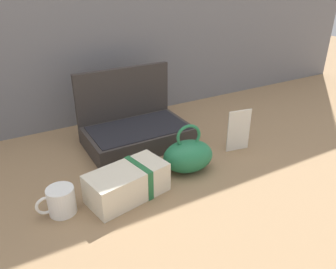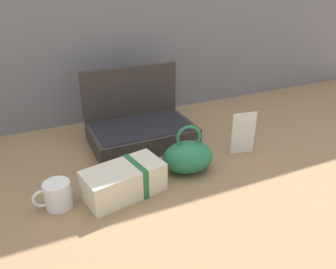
{
  "view_description": "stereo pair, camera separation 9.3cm",
  "coord_description": "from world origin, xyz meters",
  "px_view_note": "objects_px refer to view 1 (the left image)",
  "views": [
    {
      "loc": [
        -0.53,
        -0.93,
        0.67
      ],
      "look_at": [
        -0.01,
        -0.02,
        0.15
      ],
      "focal_mm": 35.52,
      "sensor_mm": 36.0,
      "label": 1
    },
    {
      "loc": [
        -0.45,
        -0.98,
        0.67
      ],
      "look_at": [
        -0.01,
        -0.02,
        0.15
      ],
      "focal_mm": 35.52,
      "sensor_mm": 36.0,
      "label": 2
    }
  ],
  "objects_px": {
    "cream_toiletry_bag": "(128,183)",
    "coffee_mug": "(61,201)",
    "teal_pouch_handbag": "(188,156)",
    "info_card_left": "(239,130)",
    "open_suitcase": "(135,127)"
  },
  "relations": [
    {
      "from": "coffee_mug",
      "to": "info_card_left",
      "type": "xyz_separation_m",
      "value": [
        0.73,
        0.05,
        0.04
      ]
    },
    {
      "from": "info_card_left",
      "to": "coffee_mug",
      "type": "bearing_deg",
      "value": -166.87
    },
    {
      "from": "teal_pouch_handbag",
      "to": "coffee_mug",
      "type": "height_order",
      "value": "teal_pouch_handbag"
    },
    {
      "from": "teal_pouch_handbag",
      "to": "cream_toiletry_bag",
      "type": "xyz_separation_m",
      "value": [
        -0.25,
        -0.04,
        -0.01
      ]
    },
    {
      "from": "teal_pouch_handbag",
      "to": "cream_toiletry_bag",
      "type": "height_order",
      "value": "teal_pouch_handbag"
    },
    {
      "from": "teal_pouch_handbag",
      "to": "coffee_mug",
      "type": "xyz_separation_m",
      "value": [
        -0.47,
        -0.01,
        -0.02
      ]
    },
    {
      "from": "open_suitcase",
      "to": "coffee_mug",
      "type": "bearing_deg",
      "value": -141.07
    },
    {
      "from": "open_suitcase",
      "to": "teal_pouch_handbag",
      "type": "bearing_deg",
      "value": -76.01
    },
    {
      "from": "open_suitcase",
      "to": "coffee_mug",
      "type": "relative_size",
      "value": 3.59
    },
    {
      "from": "cream_toiletry_bag",
      "to": "coffee_mug",
      "type": "bearing_deg",
      "value": 173.8
    },
    {
      "from": "open_suitcase",
      "to": "teal_pouch_handbag",
      "type": "height_order",
      "value": "open_suitcase"
    },
    {
      "from": "open_suitcase",
      "to": "info_card_left",
      "type": "bearing_deg",
      "value": -38.35
    },
    {
      "from": "open_suitcase",
      "to": "teal_pouch_handbag",
      "type": "distance_m",
      "value": 0.31
    },
    {
      "from": "cream_toiletry_bag",
      "to": "coffee_mug",
      "type": "xyz_separation_m",
      "value": [
        -0.21,
        0.02,
        -0.01
      ]
    },
    {
      "from": "open_suitcase",
      "to": "cream_toiletry_bag",
      "type": "distance_m",
      "value": 0.38
    }
  ]
}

